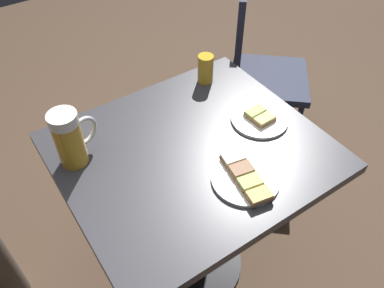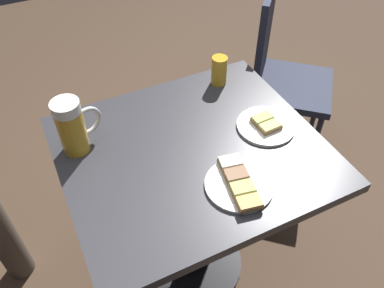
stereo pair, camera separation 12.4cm
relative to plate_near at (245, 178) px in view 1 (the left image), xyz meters
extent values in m
plane|color=#4C3828|center=(0.06, -0.20, -0.74)|extent=(6.00, 6.00, 0.00)
cylinder|color=black|center=(0.06, -0.20, -0.74)|extent=(0.44, 0.44, 0.01)
cylinder|color=black|center=(0.06, -0.20, -0.38)|extent=(0.09, 0.09, 0.70)
cube|color=#333338|center=(0.06, -0.20, -0.03)|extent=(0.82, 0.72, 0.04)
cylinder|color=white|center=(0.00, 0.00, -0.01)|extent=(0.20, 0.20, 0.01)
cube|color=#9E7547|center=(0.01, 0.08, 0.01)|extent=(0.08, 0.06, 0.01)
cube|color=#E5B266|center=(0.01, 0.08, 0.02)|extent=(0.07, 0.06, 0.01)
cube|color=#9E7547|center=(0.00, 0.03, 0.01)|extent=(0.08, 0.06, 0.01)
cube|color=#ADC66B|center=(0.00, 0.03, 0.02)|extent=(0.07, 0.06, 0.01)
cube|color=#9E7547|center=(0.00, -0.03, 0.01)|extent=(0.08, 0.06, 0.01)
cube|color=#997051|center=(0.00, -0.03, 0.02)|extent=(0.07, 0.06, 0.01)
cube|color=#9E7547|center=(-0.01, -0.08, 0.01)|extent=(0.08, 0.06, 0.01)
cube|color=white|center=(-0.01, -0.08, 0.02)|extent=(0.07, 0.06, 0.01)
cylinder|color=white|center=(-0.21, -0.18, -0.01)|extent=(0.20, 0.20, 0.01)
cube|color=#9E7547|center=(-0.21, -0.16, 0.01)|extent=(0.07, 0.05, 0.01)
cube|color=#EFE07A|center=(-0.21, -0.16, 0.02)|extent=(0.07, 0.04, 0.01)
cube|color=#9E7547|center=(-0.21, -0.20, 0.01)|extent=(0.07, 0.05, 0.01)
cube|color=#ADC66B|center=(-0.21, -0.20, 0.02)|extent=(0.07, 0.04, 0.01)
cylinder|color=gold|center=(0.38, -0.35, 0.07)|extent=(0.08, 0.08, 0.15)
cylinder|color=white|center=(0.38, -0.35, 0.16)|extent=(0.09, 0.09, 0.03)
torus|color=silver|center=(0.33, -0.37, 0.07)|extent=(0.10, 0.04, 0.10)
cylinder|color=gold|center=(-0.19, -0.47, 0.04)|extent=(0.06, 0.06, 0.11)
cylinder|color=#1E2338|center=(-0.71, -0.39, -0.53)|extent=(0.03, 0.03, 0.43)
cylinder|color=#1E2338|center=(-0.92, -0.63, -0.53)|extent=(0.03, 0.03, 0.43)
cylinder|color=#1E2338|center=(-0.47, -0.60, -0.53)|extent=(0.03, 0.03, 0.43)
cylinder|color=#1E2338|center=(-0.68, -0.84, -0.53)|extent=(0.03, 0.03, 0.43)
cube|color=#1E2338|center=(-0.70, -0.61, -0.30)|extent=(0.54, 0.54, 0.04)
cube|color=#1E2338|center=(-0.57, -0.73, -0.05)|extent=(0.25, 0.28, 0.46)
camera|label=1|loc=(0.54, 0.53, 0.89)|focal=36.81mm
camera|label=2|loc=(0.44, 0.59, 0.89)|focal=36.81mm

